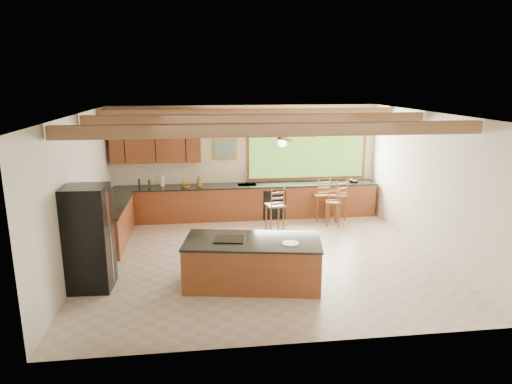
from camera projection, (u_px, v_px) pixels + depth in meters
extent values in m
plane|color=beige|center=(262.00, 258.00, 9.61)|extent=(7.20, 7.20, 0.00)
cube|color=beige|center=(245.00, 161.00, 12.38)|extent=(7.20, 0.04, 3.00)
cube|color=beige|center=(296.00, 244.00, 6.12)|extent=(7.20, 0.04, 3.00)
cube|color=beige|center=(78.00, 194.00, 8.81)|extent=(0.04, 6.50, 3.00)
cube|color=beige|center=(429.00, 184.00, 9.70)|extent=(0.04, 6.50, 3.00)
cube|color=tan|center=(262.00, 114.00, 8.90)|extent=(7.20, 6.50, 0.04)
cube|color=#936849|center=(276.00, 130.00, 7.39)|extent=(7.10, 0.15, 0.22)
cube|color=#936849|center=(259.00, 119.00, 9.41)|extent=(7.10, 0.15, 0.22)
cube|color=#936849|center=(249.00, 113.00, 11.14)|extent=(7.10, 0.15, 0.22)
cube|color=brown|center=(156.00, 149.00, 11.82)|extent=(2.30, 0.35, 0.70)
cube|color=white|center=(155.00, 126.00, 11.61)|extent=(2.60, 0.50, 0.48)
cylinder|color=#FFEABF|center=(127.00, 136.00, 11.58)|extent=(0.10, 0.10, 0.01)
cylinder|color=#FFEABF|center=(183.00, 135.00, 11.75)|extent=(0.10, 0.10, 0.01)
cube|color=#81BC43|center=(307.00, 154.00, 12.52)|extent=(3.20, 0.04, 1.30)
cube|color=#AD8A34|center=(225.00, 149.00, 12.20)|extent=(0.64, 0.03, 0.54)
cube|color=#386549|center=(225.00, 149.00, 12.18)|extent=(0.54, 0.01, 0.44)
cube|color=brown|center=(247.00, 202.00, 12.31)|extent=(7.00, 0.65, 0.88)
cube|color=black|center=(247.00, 185.00, 12.20)|extent=(7.04, 0.69, 0.04)
cube|color=brown|center=(112.00, 224.00, 10.41)|extent=(0.65, 2.35, 0.88)
cube|color=black|center=(111.00, 205.00, 10.30)|extent=(0.69, 2.39, 0.04)
cube|color=black|center=(275.00, 205.00, 12.08)|extent=(0.60, 0.02, 0.78)
cube|color=silver|center=(247.00, 185.00, 12.20)|extent=(0.50, 0.38, 0.03)
cylinder|color=silver|center=(246.00, 178.00, 12.35)|extent=(0.03, 0.03, 0.30)
cylinder|color=silver|center=(246.00, 174.00, 12.22)|extent=(0.03, 0.20, 0.03)
cylinder|color=white|center=(162.00, 181.00, 11.98)|extent=(0.12, 0.12, 0.29)
cylinder|color=#183816|center=(139.00, 183.00, 11.97)|extent=(0.06, 0.06, 0.20)
cylinder|color=#183816|center=(149.00, 184.00, 11.86)|extent=(0.06, 0.06, 0.20)
cube|color=black|center=(353.00, 181.00, 12.45)|extent=(0.24, 0.21, 0.10)
cube|color=brown|center=(253.00, 263.00, 8.29)|extent=(2.56, 1.51, 0.81)
cube|color=black|center=(253.00, 241.00, 8.19)|extent=(2.60, 1.55, 0.04)
cube|color=black|center=(229.00, 239.00, 8.20)|extent=(0.60, 0.51, 0.02)
cylinder|color=white|center=(291.00, 243.00, 8.00)|extent=(0.30, 0.30, 0.01)
cube|color=black|center=(89.00, 238.00, 8.01)|extent=(0.76, 0.74, 1.88)
cube|color=silver|center=(110.00, 237.00, 8.06)|extent=(0.02, 0.05, 1.72)
cube|color=brown|center=(275.00, 205.00, 11.05)|extent=(0.48, 0.48, 0.04)
cylinder|color=brown|center=(269.00, 222.00, 10.96)|extent=(0.04, 0.04, 0.67)
cylinder|color=brown|center=(282.00, 221.00, 11.00)|extent=(0.04, 0.04, 0.67)
cylinder|color=brown|center=(267.00, 218.00, 11.28)|extent=(0.04, 0.04, 0.67)
cylinder|color=brown|center=(280.00, 217.00, 11.32)|extent=(0.04, 0.04, 0.67)
cube|color=brown|center=(333.00, 202.00, 11.65)|extent=(0.42, 0.42, 0.04)
cylinder|color=brown|center=(329.00, 216.00, 11.57)|extent=(0.03, 0.03, 0.60)
cylinder|color=brown|center=(340.00, 215.00, 11.60)|extent=(0.03, 0.03, 0.60)
cylinder|color=brown|center=(325.00, 212.00, 11.85)|extent=(0.03, 0.03, 0.60)
cylinder|color=brown|center=(336.00, 212.00, 11.88)|extent=(0.03, 0.03, 0.60)
cube|color=brown|center=(321.00, 195.00, 12.04)|extent=(0.46, 0.46, 0.04)
cylinder|color=brown|center=(316.00, 210.00, 11.95)|extent=(0.04, 0.04, 0.68)
cylinder|color=brown|center=(329.00, 209.00, 11.99)|extent=(0.04, 0.04, 0.68)
cylinder|color=brown|center=(313.00, 206.00, 12.27)|extent=(0.04, 0.04, 0.68)
cylinder|color=brown|center=(325.00, 206.00, 12.31)|extent=(0.04, 0.04, 0.68)
cube|color=brown|center=(338.00, 195.00, 12.10)|extent=(0.51, 0.51, 0.04)
cylinder|color=brown|center=(333.00, 209.00, 12.02)|extent=(0.04, 0.04, 0.65)
cylinder|color=brown|center=(345.00, 209.00, 12.05)|extent=(0.04, 0.04, 0.65)
cylinder|color=brown|center=(330.00, 206.00, 12.32)|extent=(0.04, 0.04, 0.65)
cylinder|color=brown|center=(341.00, 206.00, 12.36)|extent=(0.04, 0.04, 0.65)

